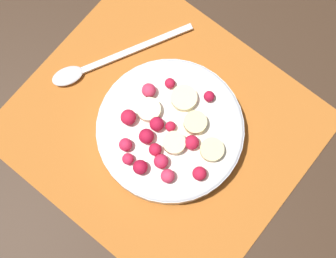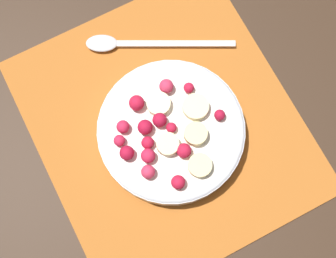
{
  "view_description": "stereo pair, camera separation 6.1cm",
  "coord_description": "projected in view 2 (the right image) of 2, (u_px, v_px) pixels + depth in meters",
  "views": [
    {
      "loc": [
        0.11,
        -0.12,
        0.64
      ],
      "look_at": [
        0.02,
        -0.0,
        0.04
      ],
      "focal_mm": 50.0,
      "sensor_mm": 36.0,
      "label": 1
    },
    {
      "loc": [
        0.15,
        -0.07,
        0.64
      ],
      "look_at": [
        0.02,
        -0.0,
        0.04
      ],
      "focal_mm": 50.0,
      "sensor_mm": 36.0,
      "label": 2
    }
  ],
  "objects": [
    {
      "name": "placemat",
      "position": [
        166.0,
        125.0,
        0.66
      ],
      "size": [
        0.39,
        0.35,
        0.01
      ],
      "color": "#B26023",
      "rests_on": "ground_plane"
    },
    {
      "name": "fruit_bowl",
      "position": [
        168.0,
        133.0,
        0.63
      ],
      "size": [
        0.2,
        0.2,
        0.05
      ],
      "color": "silver",
      "rests_on": "placemat"
    },
    {
      "name": "spoon",
      "position": [
        131.0,
        43.0,
        0.68
      ],
      "size": [
        0.12,
        0.2,
        0.01
      ],
      "rotation": [
        0.0,
        0.0,
        4.23
      ],
      "color": "silver",
      "rests_on": "placemat"
    },
    {
      "name": "ground_plane",
      "position": [
        166.0,
        126.0,
        0.66
      ],
      "size": [
        3.0,
        3.0,
        0.0
      ],
      "primitive_type": "plane",
      "color": "#382619"
    }
  ]
}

